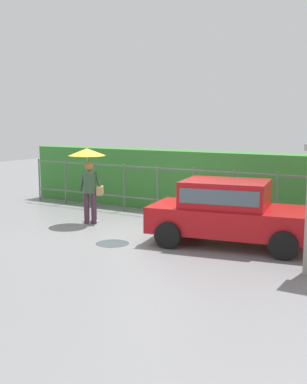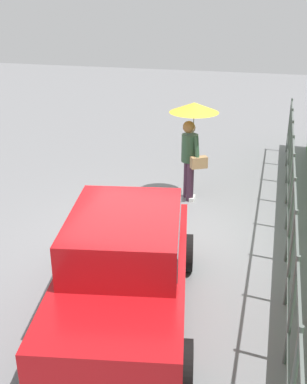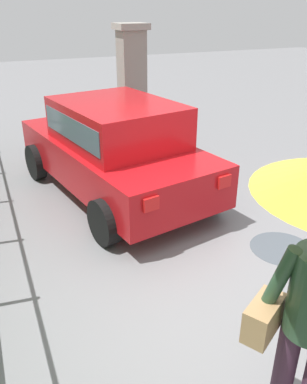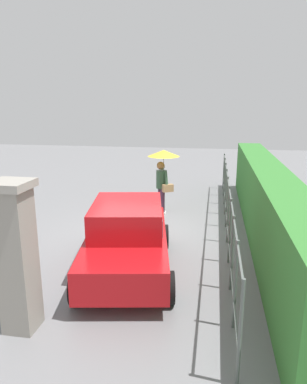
# 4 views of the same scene
# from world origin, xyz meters

# --- Properties ---
(ground_plane) EXTENTS (40.00, 40.00, 0.00)m
(ground_plane) POSITION_xyz_m (0.00, 0.00, 0.00)
(ground_plane) COLOR slate
(car) EXTENTS (3.94, 2.38, 1.48)m
(car) POSITION_xyz_m (2.04, 0.25, 0.80)
(car) COLOR #B71116
(car) RESTS_ON ground
(pedestrian) EXTENTS (1.02, 1.02, 2.08)m
(pedestrian) POSITION_xyz_m (-2.15, 0.39, 1.56)
(pedestrian) COLOR #47283D
(pedestrian) RESTS_ON ground
(fence_section) EXTENTS (11.01, 0.05, 1.50)m
(fence_section) POSITION_xyz_m (-0.53, 2.41, 0.83)
(fence_section) COLOR #59605B
(fence_section) RESTS_ON ground
(puddle_near) EXTENTS (0.78, 0.78, 0.00)m
(puddle_near) POSITION_xyz_m (-0.28, -1.10, 0.00)
(puddle_near) COLOR #4C545B
(puddle_near) RESTS_ON ground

